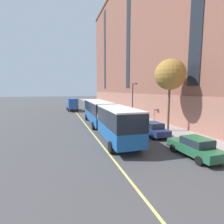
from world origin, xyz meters
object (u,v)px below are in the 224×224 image
fire_hydrant (132,118)px  street_lamp (133,97)px  box_truck (72,104)px  city_bus (104,114)px  parked_car_green_1 (195,147)px  parked_car_navy_2 (152,129)px  street_tree_mid_block (170,75)px

fire_hydrant → street_lamp: bearing=7.6°
box_truck → fire_hydrant: size_ratio=9.90×
city_bus → parked_car_green_1: 11.76m
city_bus → parked_car_green_1: bearing=-67.6°
parked_car_green_1 → fire_hydrant: bearing=83.5°
parked_car_green_1 → parked_car_navy_2: (0.15, 6.62, 0.00)m
parked_car_navy_2 → city_bus: bearing=137.6°
parked_car_green_1 → fire_hydrant: (1.83, 16.09, -0.29)m
street_tree_mid_block → city_bus: bearing=158.2°
parked_car_green_1 → city_bus: bearing=112.4°
parked_car_green_1 → street_tree_mid_block: 10.41m
parked_car_navy_2 → box_truck: box_truck is taller
city_bus → parked_car_green_1: (4.45, -10.82, -1.26)m
parked_car_green_1 → box_truck: box_truck is taller
box_truck → street_lamp: street_lamp is taller
city_bus → fire_hydrant: 8.35m
street_lamp → parked_car_navy_2: bearing=-100.6°
box_truck → street_lamp: 19.56m
parked_car_navy_2 → street_lamp: (1.78, 9.49, 3.17)m
box_truck → street_lamp: bearing=-63.6°
street_lamp → parked_car_green_1: bearing=-96.8°
box_truck → city_bus: bearing=-84.3°
parked_car_navy_2 → street_lamp: bearing=79.4°
box_truck → fire_hydrant: 19.44m
parked_car_green_1 → box_truck: 34.19m
street_lamp → fire_hydrant: street_lamp is taller
box_truck → street_tree_mid_block: street_tree_mid_block is taller
city_bus → parked_car_green_1: size_ratio=4.38×
parked_car_green_1 → street_tree_mid_block: street_tree_mid_block is taller
parked_car_navy_2 → box_truck: bearing=104.3°
parked_car_navy_2 → street_lamp: size_ratio=0.78×
parked_car_green_1 → fire_hydrant: size_ratio=6.29×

